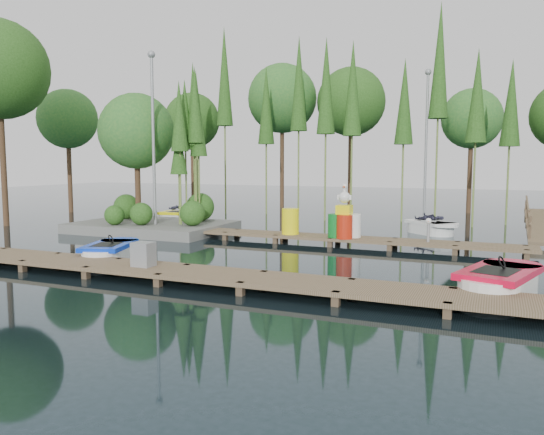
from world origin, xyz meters
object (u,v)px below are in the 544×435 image
at_px(island, 149,155).
at_px(boat_red, 500,283).
at_px(drum_cluster, 344,222).
at_px(boat_yellow_far, 182,217).
at_px(yellow_barrel, 290,221).
at_px(utility_cabinet, 143,254).
at_px(boat_blue, 110,253).

height_order(island, boat_red, island).
bearing_deg(drum_cluster, boat_yellow_far, 156.52).
height_order(yellow_barrel, drum_cluster, drum_cluster).
distance_m(island, yellow_barrel, 7.14).
height_order(island, utility_cabinet, island).
distance_m(island, drum_cluster, 9.07).
bearing_deg(boat_yellow_far, utility_cabinet, -46.90).
height_order(island, boat_yellow_far, island).
height_order(utility_cabinet, drum_cluster, drum_cluster).
xyz_separation_m(island, drum_cluster, (8.72, -0.94, -2.34)).
bearing_deg(boat_red, drum_cluster, 150.72).
bearing_deg(yellow_barrel, boat_yellow_far, 151.66).
bearing_deg(island, boat_blue, -63.68).
xyz_separation_m(boat_red, drum_cluster, (-4.92, 5.26, 0.58)).
relative_size(island, boat_red, 2.22).
xyz_separation_m(boat_blue, yellow_barrel, (3.57, 5.48, 0.52)).
distance_m(boat_red, boat_yellow_far, 16.78).
bearing_deg(yellow_barrel, utility_cabinet, -100.00).
bearing_deg(boat_blue, boat_red, -17.42).
height_order(boat_red, drum_cluster, drum_cluster).
distance_m(boat_red, drum_cluster, 7.23).
bearing_deg(drum_cluster, island, 173.84).
height_order(boat_blue, boat_yellow_far, boat_yellow_far).
relative_size(boat_blue, utility_cabinet, 4.45).
relative_size(boat_red, utility_cabinet, 5.00).
bearing_deg(island, boat_red, -24.44).
xyz_separation_m(boat_red, yellow_barrel, (-6.97, 5.41, 0.49)).
bearing_deg(boat_red, yellow_barrel, 159.81).
height_order(boat_blue, yellow_barrel, yellow_barrel).
relative_size(island, utility_cabinet, 11.11).
xyz_separation_m(utility_cabinet, drum_cluster, (3.28, 6.85, 0.24)).
height_order(boat_blue, boat_red, boat_red).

